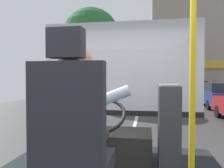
{
  "coord_description": "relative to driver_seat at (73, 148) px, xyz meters",
  "views": [
    {
      "loc": [
        0.41,
        -1.73,
        1.68
      ],
      "look_at": [
        -0.02,
        0.88,
        1.6
      ],
      "focal_mm": 34.29,
      "sensor_mm": 36.0,
      "label": 1
    }
  ],
  "objects": [
    {
      "name": "ground",
      "position": [
        0.08,
        9.18,
        -1.23
      ],
      "size": [
        18.0,
        44.0,
        0.06
      ],
      "color": "#373737"
    },
    {
      "name": "driver_seat",
      "position": [
        0.0,
        0.0,
        0.0
      ],
      "size": [
        0.48,
        0.48,
        1.37
      ],
      "color": "black",
      "rests_on": "bus_floor"
    },
    {
      "name": "bus_driver",
      "position": [
        0.0,
        0.11,
        0.2
      ],
      "size": [
        0.74,
        0.57,
        0.79
      ],
      "color": "#332D28",
      "rests_on": "driver_seat"
    },
    {
      "name": "steering_console",
      "position": [
        0.0,
        1.23,
        -0.37
      ],
      "size": [
        1.1,
        1.03,
        0.85
      ],
      "color": "#282623",
      "rests_on": "bus_floor"
    },
    {
      "name": "handrail_pole",
      "position": [
        0.82,
        0.29,
        0.39
      ],
      "size": [
        0.04,
        0.04,
        1.98
      ],
      "color": "gold",
      "rests_on": "bus_floor"
    },
    {
      "name": "fare_box",
      "position": [
        0.73,
        1.01,
        -0.1
      ],
      "size": [
        0.23,
        0.27,
        1.0
      ],
      "color": "#333338",
      "rests_on": "bus_floor"
    },
    {
      "name": "windshield_panel",
      "position": [
        0.08,
        2.0,
        0.45
      ],
      "size": [
        2.5,
        0.08,
        1.48
      ],
      "color": "silver"
    },
    {
      "name": "street_tree",
      "position": [
        -2.94,
        11.63,
        3.02
      ],
      "size": [
        3.5,
        3.5,
        5.99
      ],
      "color": "#4C3828",
      "rests_on": "ground"
    },
    {
      "name": "shop_building",
      "position": [
        5.79,
        18.73,
        2.78
      ],
      "size": [
        9.75,
        5.16,
        7.96
      ],
      "color": "gray",
      "rests_on": "ground"
    },
    {
      "name": "parked_car_blue",
      "position": [
        4.54,
        11.64,
        -0.49
      ],
      "size": [
        1.89,
        4.35,
        1.39
      ],
      "color": "navy",
      "rests_on": "ground"
    },
    {
      "name": "parked_car_black",
      "position": [
        4.2,
        16.7,
        -0.47
      ],
      "size": [
        1.99,
        3.92,
        1.42
      ],
      "color": "black",
      "rests_on": "ground"
    },
    {
      "name": "parked_car_silver",
      "position": [
        4.18,
        21.5,
        -0.59
      ],
      "size": [
        1.79,
        4.13,
        1.2
      ],
      "color": "silver",
      "rests_on": "ground"
    }
  ]
}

